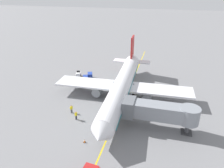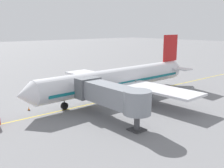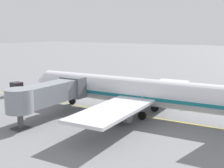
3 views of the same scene
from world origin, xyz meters
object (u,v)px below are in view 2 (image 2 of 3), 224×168
Objects in this scene: baggage_tug_lead at (101,79)px; baggage_tug_trailing at (107,76)px; baggage_cart_third_in_train at (116,77)px; ground_crew_marshaller at (51,93)px; baggage_cart_second_in_train at (108,78)px; baggage_cart_front at (97,80)px; safety_cone_nose_left at (29,108)px; jet_bridge at (111,95)px; ground_crew_wing_walker at (117,82)px; parked_airliner at (120,79)px; ground_crew_loader at (55,90)px.

baggage_tug_lead is 3.84m from baggage_tug_trailing.
baggage_cart_third_in_train is 1.74× the size of ground_crew_marshaller.
baggage_tug_lead is at bearing 41.74° from baggage_cart_second_in_train.
baggage_cart_front reaches higher than safety_cone_nose_left.
baggage_tug_trailing is at bearing -37.99° from jet_bridge.
baggage_cart_front and baggage_cart_third_in_train have the same top height.
ground_crew_wing_walker is at bearing 139.42° from baggage_cart_third_in_train.
baggage_cart_third_in_train is 4.99× the size of safety_cone_nose_left.
baggage_tug_lead is 16.49m from ground_crew_marshaller.
ground_crew_wing_walker is at bearing -37.71° from parked_airliner.
baggage_tug_trailing is (1.88, -3.34, 0.00)m from baggage_tug_lead.
ground_crew_wing_walker reaches higher than baggage_cart_second_in_train.
jet_bridge reaches higher than baggage_cart_third_in_train.
baggage_cart_second_in_train reaches higher than safety_cone_nose_left.
parked_airliner is 13.55m from baggage_tug_lead.
ground_crew_loader reaches higher than baggage_cart_second_in_train.
baggage_tug_lead is 23.14m from safety_cone_nose_left.
ground_crew_loader is (-5.80, 16.94, 0.24)m from baggage_tug_trailing.
baggage_cart_front is at bearing -31.96° from jet_bridge.
baggage_cart_front is 1.74× the size of ground_crew_loader.
parked_airliner is 63.21× the size of safety_cone_nose_left.
parked_airliner reaches higher than baggage_tug_trailing.
parked_airliner is 22.07× the size of ground_crew_loader.
ground_crew_wing_walker is 15.37m from ground_crew_marshaller.
baggage_tug_lead is 1.64× the size of ground_crew_wing_walker.
baggage_cart_second_in_train is (0.09, -3.18, 0.00)m from baggage_cart_front.
baggage_cart_second_in_train is at bearing -79.30° from ground_crew_loader.
safety_cone_nose_left is (-8.42, 22.10, -0.66)m from baggage_cart_second_in_train.
ground_crew_loader is at bearing -52.89° from safety_cone_nose_left.
jet_bridge is at bearing 136.91° from ground_crew_wing_walker.
baggage_tug_trailing is 8.17m from ground_crew_wing_walker.
baggage_tug_lead is 0.94× the size of baggage_cart_front.
ground_crew_wing_walker is 1.00× the size of ground_crew_loader.
baggage_cart_second_in_train is 1.74× the size of ground_crew_marshaller.
baggage_tug_lead is 1.64× the size of ground_crew_loader.
ground_crew_loader is 1.00× the size of ground_crew_marshaller.
jet_bridge is 4.64× the size of baggage_tug_trailing.
safety_cone_nose_left is at bearing 113.77° from baggage_cart_front.
ground_crew_wing_walker is (-3.94, 3.38, 0.00)m from baggage_cart_third_in_train.
ground_crew_loader and ground_crew_marshaller have the same top height.
ground_crew_marshaller is at bearing 105.42° from baggage_cart_second_in_train.
ground_crew_loader is at bearing 103.16° from baggage_cart_front.
baggage_tug_lead reaches higher than safety_cone_nose_left.
baggage_tug_trailing is 1.63× the size of ground_crew_loader.
baggage_tug_trailing is at bearing -68.03° from ground_crew_marshaller.
baggage_tug_lead is 14.15m from ground_crew_loader.
jet_bridge is 25.29m from baggage_tug_lead.
ground_crew_wing_walker is (-7.41, 3.44, 0.24)m from baggage_tug_trailing.
safety_cone_nose_left is (-4.05, 20.97, -0.66)m from ground_crew_wing_walker.
ground_crew_marshaller reaches higher than baggage_cart_second_in_train.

